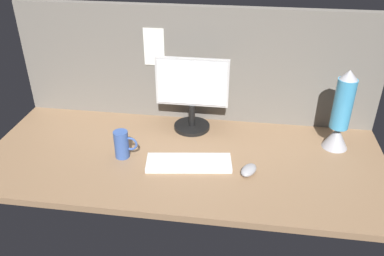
% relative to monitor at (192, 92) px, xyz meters
% --- Properties ---
extents(ground_plane, '(1.80, 0.80, 0.03)m').
position_rel_monitor_xyz_m(ground_plane, '(0.00, -0.25, -0.21)').
color(ground_plane, '#8C6B4C').
extents(cubicle_wall_back, '(1.80, 0.06, 0.58)m').
position_rel_monitor_xyz_m(cubicle_wall_back, '(0.00, 0.12, 0.09)').
color(cubicle_wall_back, slate).
rests_on(cubicle_wall_back, ground_plane).
extents(monitor, '(0.35, 0.18, 0.37)m').
position_rel_monitor_xyz_m(monitor, '(0.00, 0.00, 0.00)').
color(monitor, black).
rests_on(monitor, ground_plane).
extents(keyboard, '(0.38, 0.18, 0.02)m').
position_rel_monitor_xyz_m(keyboard, '(0.03, -0.33, -0.19)').
color(keyboard, silver).
rests_on(keyboard, ground_plane).
extents(mouse, '(0.09, 0.11, 0.03)m').
position_rel_monitor_xyz_m(mouse, '(0.29, -0.35, -0.18)').
color(mouse, '#99999E').
rests_on(mouse, ground_plane).
extents(mug_ceramic_blue, '(0.11, 0.06, 0.13)m').
position_rel_monitor_xyz_m(mug_ceramic_blue, '(-0.27, -0.30, -0.13)').
color(mug_ceramic_blue, '#38569E').
rests_on(mug_ceramic_blue, ground_plane).
extents(lava_lamp, '(0.12, 0.12, 0.38)m').
position_rel_monitor_xyz_m(lava_lamp, '(0.69, -0.08, -0.04)').
color(lava_lamp, '#A5A5AD').
rests_on(lava_lamp, ground_plane).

